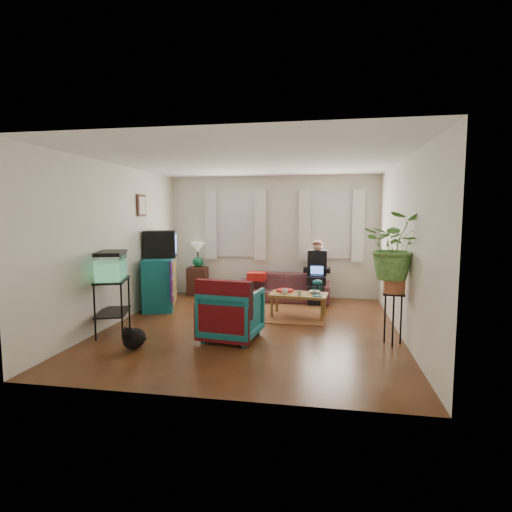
% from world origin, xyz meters
% --- Properties ---
extents(floor, '(4.50, 5.00, 0.01)m').
position_xyz_m(floor, '(0.00, 0.00, 0.00)').
color(floor, '#4F2B14').
rests_on(floor, ground).
extents(ceiling, '(4.50, 5.00, 0.01)m').
position_xyz_m(ceiling, '(0.00, 0.00, 2.60)').
color(ceiling, white).
rests_on(ceiling, wall_back).
extents(wall_back, '(4.50, 0.01, 2.60)m').
position_xyz_m(wall_back, '(0.00, 2.50, 1.30)').
color(wall_back, silver).
rests_on(wall_back, floor).
extents(wall_front, '(4.50, 0.01, 2.60)m').
position_xyz_m(wall_front, '(0.00, -2.50, 1.30)').
color(wall_front, silver).
rests_on(wall_front, floor).
extents(wall_left, '(0.01, 5.00, 2.60)m').
position_xyz_m(wall_left, '(-2.25, 0.00, 1.30)').
color(wall_left, silver).
rests_on(wall_left, floor).
extents(wall_right, '(0.01, 5.00, 2.60)m').
position_xyz_m(wall_right, '(2.25, 0.00, 1.30)').
color(wall_right, silver).
rests_on(wall_right, floor).
extents(window_left, '(1.08, 0.04, 1.38)m').
position_xyz_m(window_left, '(-0.80, 2.48, 1.55)').
color(window_left, white).
rests_on(window_left, wall_back).
extents(window_right, '(1.08, 0.04, 1.38)m').
position_xyz_m(window_right, '(1.25, 2.48, 1.55)').
color(window_right, white).
rests_on(window_right, wall_back).
extents(curtains_left, '(1.36, 0.06, 1.50)m').
position_xyz_m(curtains_left, '(-0.80, 2.40, 1.55)').
color(curtains_left, white).
rests_on(curtains_left, wall_back).
extents(curtains_right, '(1.36, 0.06, 1.50)m').
position_xyz_m(curtains_right, '(1.25, 2.40, 1.55)').
color(curtains_right, white).
rests_on(curtains_right, wall_back).
extents(picture_frame, '(0.04, 0.32, 0.40)m').
position_xyz_m(picture_frame, '(-2.21, 0.85, 1.95)').
color(picture_frame, '#3D2616').
rests_on(picture_frame, wall_left).
extents(area_rug, '(2.03, 1.64, 0.01)m').
position_xyz_m(area_rug, '(0.14, 1.04, 0.01)').
color(area_rug, brown).
rests_on(area_rug, floor).
extents(sofa, '(1.93, 0.79, 0.75)m').
position_xyz_m(sofa, '(0.29, 2.05, 0.37)').
color(sofa, brown).
rests_on(sofa, floor).
extents(seated_person, '(0.49, 0.60, 1.14)m').
position_xyz_m(seated_person, '(0.98, 2.04, 0.57)').
color(seated_person, black).
rests_on(seated_person, sofa).
extents(side_table, '(0.44, 0.44, 0.62)m').
position_xyz_m(side_table, '(-1.65, 2.36, 0.31)').
color(side_table, '#423018').
rests_on(side_table, floor).
extents(table_lamp, '(0.33, 0.33, 0.57)m').
position_xyz_m(table_lamp, '(-1.65, 2.36, 0.88)').
color(table_lamp, white).
rests_on(table_lamp, side_table).
extents(dresser, '(0.83, 1.18, 0.96)m').
position_xyz_m(dresser, '(-1.99, 1.04, 0.48)').
color(dresser, '#12646C').
rests_on(dresser, floor).
extents(crt_tv, '(0.72, 0.69, 0.51)m').
position_xyz_m(crt_tv, '(-2.00, 1.15, 1.22)').
color(crt_tv, black).
rests_on(crt_tv, dresser).
extents(aquarium_stand, '(0.62, 0.83, 0.82)m').
position_xyz_m(aquarium_stand, '(-2.00, -0.67, 0.41)').
color(aquarium_stand, black).
rests_on(aquarium_stand, floor).
extents(aquarium, '(0.56, 0.75, 0.43)m').
position_xyz_m(aquarium, '(-2.00, -0.67, 1.04)').
color(aquarium, '#7FD899').
rests_on(aquarium, aquarium_stand).
extents(black_cat, '(0.28, 0.42, 0.35)m').
position_xyz_m(black_cat, '(-1.36, -1.28, 0.17)').
color(black_cat, black).
rests_on(black_cat, floor).
extents(armchair, '(0.87, 0.83, 0.80)m').
position_xyz_m(armchair, '(-0.18, -0.61, 0.40)').
color(armchair, '#12576C').
rests_on(armchair, floor).
extents(serape_throw, '(0.82, 0.29, 0.66)m').
position_xyz_m(serape_throw, '(-0.23, -0.92, 0.57)').
color(serape_throw, '#9E0A0A').
rests_on(serape_throw, armchair).
extents(coffee_table, '(1.04, 0.63, 0.41)m').
position_xyz_m(coffee_table, '(0.69, 0.80, 0.21)').
color(coffee_table, brown).
rests_on(coffee_table, floor).
extents(cup_a, '(0.12, 0.12, 0.09)m').
position_xyz_m(cup_a, '(0.45, 0.73, 0.45)').
color(cup_a, white).
rests_on(cup_a, coffee_table).
extents(cup_b, '(0.10, 0.10, 0.08)m').
position_xyz_m(cup_b, '(0.72, 0.64, 0.45)').
color(cup_b, beige).
rests_on(cup_b, coffee_table).
extents(bowl, '(0.21, 0.21, 0.05)m').
position_xyz_m(bowl, '(0.96, 0.86, 0.43)').
color(bowl, white).
rests_on(bowl, coffee_table).
extents(snack_tray, '(0.33, 0.33, 0.04)m').
position_xyz_m(snack_tray, '(0.43, 0.96, 0.43)').
color(snack_tray, '#B21414').
rests_on(snack_tray, coffee_table).
extents(birdcage, '(0.18, 0.18, 0.29)m').
position_xyz_m(birdcage, '(1.01, 0.63, 0.55)').
color(birdcage, '#115B6B').
rests_on(birdcage, coffee_table).
extents(plant_stand, '(0.35, 0.35, 0.72)m').
position_xyz_m(plant_stand, '(2.06, -0.50, 0.36)').
color(plant_stand, black).
rests_on(plant_stand, floor).
extents(potted_plant, '(0.92, 0.83, 0.92)m').
position_xyz_m(potted_plant, '(2.06, -0.50, 1.22)').
color(potted_plant, '#599947').
rests_on(potted_plant, plant_stand).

